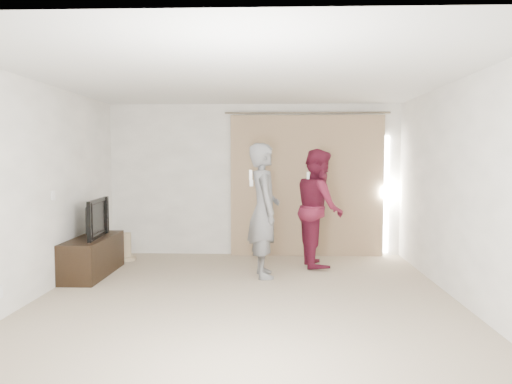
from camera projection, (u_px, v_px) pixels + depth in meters
floor at (246, 299)px, 5.96m from camera, size 5.50×5.50×0.00m
wall_back at (254, 180)px, 8.61m from camera, size 5.00×0.04×2.60m
wall_left at (37, 190)px, 5.96m from camera, size 0.04×5.50×2.60m
ceiling at (245, 79)px, 5.78m from camera, size 5.00×5.50×0.01m
curtain at (308, 186)px, 8.52m from camera, size 2.80×0.11×2.46m
tv_console at (92, 256)px, 7.15m from camera, size 0.49×1.41×0.54m
tv at (92, 218)px, 7.11m from camera, size 0.20×0.97×0.55m
scratching_post at (126, 249)px, 8.19m from camera, size 0.34×0.34×0.45m
person_man at (264, 210)px, 7.01m from camera, size 0.56×0.75×1.88m
person_woman at (319, 208)px, 7.72m from camera, size 0.78×0.95×1.82m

